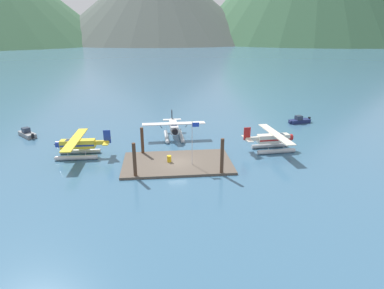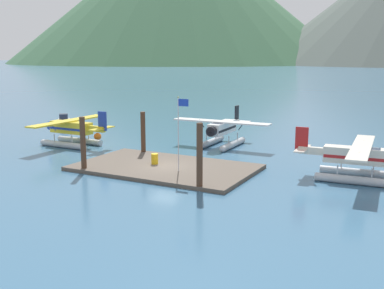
{
  "view_description": "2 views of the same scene",
  "coord_description": "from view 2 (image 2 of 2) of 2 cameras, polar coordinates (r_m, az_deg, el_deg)",
  "views": [
    {
      "loc": [
        -2.22,
        -40.32,
        17.02
      ],
      "look_at": [
        2.3,
        2.76,
        1.74
      ],
      "focal_mm": 30.08,
      "sensor_mm": 36.0,
      "label": 1
    },
    {
      "loc": [
        19.63,
        -32.44,
        9.42
      ],
      "look_at": [
        0.27,
        4.31,
        1.38
      ],
      "focal_mm": 43.77,
      "sensor_mm": 36.0,
      "label": 2
    }
  ],
  "objects": [
    {
      "name": "ground_plane",
      "position": [
        39.07,
        -3.31,
        -3.02
      ],
      "size": [
        1200.0,
        1200.0,
        0.0
      ],
      "primitive_type": "plane",
      "color": "#38607F"
    },
    {
      "name": "dock_platform",
      "position": [
        39.04,
        -3.31,
        -2.8
      ],
      "size": [
        14.64,
        8.77,
        0.3
      ],
      "primitive_type": "cube",
      "color": "brown",
      "rests_on": "ground"
    },
    {
      "name": "piling_near_left",
      "position": [
        38.69,
        -13.13,
        -0.01
      ],
      "size": [
        0.44,
        0.44,
        4.51
      ],
      "primitive_type": "cylinder",
      "color": "#4C3323",
      "rests_on": "ground"
    },
    {
      "name": "piling_near_right",
      "position": [
        32.53,
        0.93,
        -1.53
      ],
      "size": [
        0.44,
        0.44,
        4.78
      ],
      "primitive_type": "cylinder",
      "color": "#4C3323",
      "rests_on": "ground"
    },
    {
      "name": "piling_far_left",
      "position": [
        44.45,
        -5.98,
        1.35
      ],
      "size": [
        0.45,
        0.45,
        4.11
      ],
      "primitive_type": "cylinder",
      "color": "#4C3323",
      "rests_on": "ground"
    },
    {
      "name": "flagpole",
      "position": [
        36.37,
        -1.51,
        2.36
      ],
      "size": [
        0.95,
        0.1,
        5.92
      ],
      "color": "silver",
      "rests_on": "dock_platform"
    },
    {
      "name": "fuel_drum",
      "position": [
        39.57,
        -4.57,
        -1.76
      ],
      "size": [
        0.62,
        0.62,
        0.88
      ],
      "color": "gold",
      "rests_on": "dock_platform"
    },
    {
      "name": "mooring_buoy",
      "position": [
        53.07,
        -11.43,
        0.96
      ],
      "size": [
        0.83,
        0.83,
        0.83
      ],
      "primitive_type": "sphere",
      "color": "orange",
      "rests_on": "ground"
    },
    {
      "name": "seaplane_yellow_port_fwd",
      "position": [
        50.27,
        -14.53,
        1.62
      ],
      "size": [
        7.98,
        10.41,
        3.84
      ],
      "color": "#B7BABF",
      "rests_on": "ground"
    },
    {
      "name": "seaplane_white_bow_centre",
      "position": [
        48.52,
        3.67,
        1.63
      ],
      "size": [
        10.43,
        7.98,
        3.84
      ],
      "color": "#B7BABF",
      "rests_on": "ground"
    },
    {
      "name": "seaplane_cream_stbd_fwd",
      "position": [
        37.33,
        19.46,
        -1.81
      ],
      "size": [
        7.97,
        10.47,
        3.84
      ],
      "color": "#B7BABF",
      "rests_on": "ground"
    },
    {
      "name": "boat_grey_open_west",
      "position": [
        65.6,
        -15.36,
        2.73
      ],
      "size": [
        3.91,
        4.14,
        1.5
      ],
      "color": "gray",
      "rests_on": "ground"
    }
  ]
}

